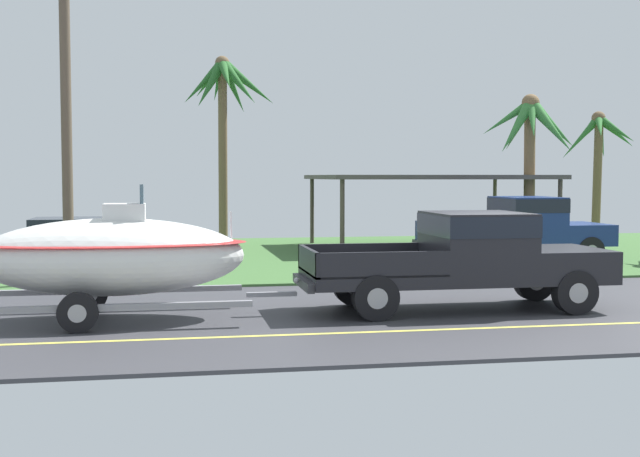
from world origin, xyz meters
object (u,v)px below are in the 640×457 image
at_px(pickup_truck_towing, 474,255).
at_px(palm_tree_near_left, 225,97).
at_px(carport_awning, 427,178).
at_px(palm_tree_mid, 533,135).
at_px(boat_on_trailer, 110,256).
at_px(parked_pickup_background, 526,226).
at_px(utility_pole, 66,111).
at_px(parked_sedan_near, 91,244).
at_px(palm_tree_near_right, 599,145).

relative_size(pickup_truck_towing, palm_tree_near_left, 0.89).
bearing_deg(pickup_truck_towing, carport_awning, 76.21).
bearing_deg(carport_awning, palm_tree_mid, -42.03).
bearing_deg(boat_on_trailer, palm_tree_near_left, 78.00).
height_order(pickup_truck_towing, parked_pickup_background, parked_pickup_background).
bearing_deg(pickup_truck_towing, utility_pole, 147.43).
distance_m(boat_on_trailer, parked_sedan_near, 8.23).
xyz_separation_m(pickup_truck_towing, utility_pole, (-7.84, 5.01, 2.94)).
relative_size(pickup_truck_towing, palm_tree_mid, 1.15).
xyz_separation_m(pickup_truck_towing, boat_on_trailer, (-6.58, 0.00, 0.10)).
bearing_deg(parked_sedan_near, pickup_truck_towing, -46.90).
relative_size(carport_awning, palm_tree_near_right, 1.52).
distance_m(boat_on_trailer, utility_pole, 5.89).
xyz_separation_m(carport_awning, palm_tree_mid, (2.66, -2.40, 1.37)).
height_order(parked_pickup_background, utility_pole, utility_pole).
distance_m(boat_on_trailer, parked_pickup_background, 13.48).
bearing_deg(parked_pickup_background, pickup_truck_towing, -120.21).
xyz_separation_m(boat_on_trailer, palm_tree_mid, (12.30, 10.04, 2.68)).
bearing_deg(boat_on_trailer, palm_tree_mid, 39.23).
bearing_deg(carport_awning, utility_pole, -145.68).
height_order(pickup_truck_towing, carport_awning, carport_awning).
bearing_deg(palm_tree_near_right, carport_awning, -164.61).
bearing_deg(palm_tree_mid, palm_tree_near_right, 43.19).
relative_size(parked_pickup_background, palm_tree_near_right, 1.12).
xyz_separation_m(boat_on_trailer, palm_tree_near_left, (2.94, 13.81, 4.03)).
bearing_deg(parked_sedan_near, palm_tree_near_left, 54.86).
height_order(parked_pickup_background, palm_tree_near_left, palm_tree_near_left).
bearing_deg(parked_pickup_background, palm_tree_near_left, 143.05).
bearing_deg(carport_awning, palm_tree_near_right, 15.39).
bearing_deg(palm_tree_near_right, pickup_truck_towing, -125.81).
bearing_deg(parked_pickup_background, boat_on_trailer, -145.17).
bearing_deg(utility_pole, parked_pickup_background, 12.33).
height_order(palm_tree_near_right, utility_pole, utility_pole).
bearing_deg(boat_on_trailer, parked_pickup_background, 34.83).
relative_size(carport_awning, utility_pole, 0.99).
distance_m(carport_awning, utility_pole, 13.27).
height_order(parked_sedan_near, palm_tree_near_left, palm_tree_near_left).
xyz_separation_m(palm_tree_mid, utility_pole, (-13.55, -5.03, 0.16)).
distance_m(pickup_truck_towing, palm_tree_near_left, 14.87).
relative_size(pickup_truck_towing, parked_sedan_near, 1.25).
height_order(boat_on_trailer, carport_awning, carport_awning).
relative_size(parked_sedan_near, palm_tree_near_right, 0.95).
relative_size(pickup_truck_towing, boat_on_trailer, 1.01).
bearing_deg(pickup_truck_towing, palm_tree_mid, 60.34).
relative_size(palm_tree_near_left, palm_tree_near_right, 1.33).
bearing_deg(palm_tree_mid, palm_tree_near_left, 158.06).
xyz_separation_m(carport_awning, palm_tree_near_right, (7.39, 2.03, 1.25)).
xyz_separation_m(pickup_truck_towing, palm_tree_near_left, (-3.64, 13.81, 4.13)).
bearing_deg(palm_tree_near_left, pickup_truck_towing, -75.22).
relative_size(pickup_truck_towing, parked_pickup_background, 1.06).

